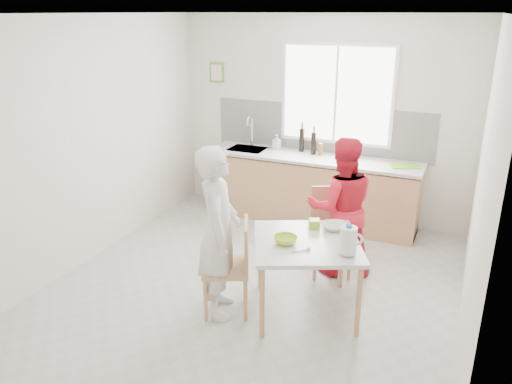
% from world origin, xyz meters
% --- Properties ---
extents(ground, '(4.50, 4.50, 0.00)m').
position_xyz_m(ground, '(0.00, 0.00, 0.00)').
color(ground, '#B7B7B2').
rests_on(ground, ground).
extents(room_shell, '(4.50, 4.50, 4.50)m').
position_xyz_m(room_shell, '(0.00, 0.00, 1.64)').
color(room_shell, silver).
rests_on(room_shell, ground).
extents(window, '(1.50, 0.06, 1.30)m').
position_xyz_m(window, '(0.20, 2.23, 1.70)').
color(window, white).
rests_on(window, room_shell).
extents(backsplash, '(3.00, 0.02, 0.65)m').
position_xyz_m(backsplash, '(0.00, 2.24, 1.23)').
color(backsplash, white).
rests_on(backsplash, room_shell).
extents(picture_frame, '(0.22, 0.03, 0.28)m').
position_xyz_m(picture_frame, '(-1.55, 2.23, 1.90)').
color(picture_frame, '#5F9B46').
rests_on(picture_frame, room_shell).
extents(kitchen_counter, '(2.84, 0.64, 1.37)m').
position_xyz_m(kitchen_counter, '(-0.00, 1.95, 0.42)').
color(kitchen_counter, tan).
rests_on(kitchen_counter, ground).
extents(dining_table, '(1.26, 1.26, 0.73)m').
position_xyz_m(dining_table, '(0.62, -0.15, 0.66)').
color(dining_table, silver).
rests_on(dining_table, ground).
extents(chair_left, '(0.56, 0.56, 0.92)m').
position_xyz_m(chair_left, '(-0.00, -0.43, 0.51)').
color(chair_left, tan).
rests_on(chair_left, ground).
extents(chair_far, '(0.57, 0.57, 0.93)m').
position_xyz_m(chair_far, '(0.60, 0.74, 0.51)').
color(chair_far, tan).
rests_on(chair_far, ground).
extents(person_white, '(0.60, 0.71, 1.64)m').
position_xyz_m(person_white, '(-0.12, -0.49, 0.82)').
color(person_white, silver).
rests_on(person_white, ground).
extents(person_red, '(0.91, 0.83, 1.52)m').
position_xyz_m(person_red, '(0.71, 0.72, 0.76)').
color(person_red, red).
rests_on(person_red, ground).
extents(bowl_green, '(0.28, 0.28, 0.07)m').
position_xyz_m(bowl_green, '(0.46, -0.28, 0.77)').
color(bowl_green, '#AACB2E').
rests_on(bowl_green, dining_table).
extents(bowl_white, '(0.32, 0.32, 0.06)m').
position_xyz_m(bowl_white, '(0.79, 0.20, 0.76)').
color(bowl_white, silver).
rests_on(bowl_white, dining_table).
extents(milk_jug, '(0.20, 0.15, 0.26)m').
position_xyz_m(milk_jug, '(1.03, -0.28, 0.87)').
color(milk_jug, white).
rests_on(milk_jug, dining_table).
extents(green_box, '(0.13, 0.13, 0.09)m').
position_xyz_m(green_box, '(0.59, 0.14, 0.78)').
color(green_box, '#8FBA2A').
rests_on(green_box, dining_table).
extents(spoon, '(0.12, 0.12, 0.01)m').
position_xyz_m(spoon, '(0.64, -0.39, 0.74)').
color(spoon, '#A5A5AA').
rests_on(spoon, dining_table).
extents(cutting_board, '(0.42, 0.37, 0.01)m').
position_xyz_m(cutting_board, '(1.17, 1.98, 0.93)').
color(cutting_board, '#77BF2C').
rests_on(cutting_board, kitchen_counter).
extents(wine_bottle_a, '(0.07, 0.07, 0.32)m').
position_xyz_m(wine_bottle_a, '(-0.22, 2.13, 1.08)').
color(wine_bottle_a, black).
rests_on(wine_bottle_a, kitchen_counter).
extents(wine_bottle_b, '(0.07, 0.07, 0.30)m').
position_xyz_m(wine_bottle_b, '(-0.03, 2.05, 1.07)').
color(wine_bottle_b, black).
rests_on(wine_bottle_b, kitchen_counter).
extents(jar_amber, '(0.06, 0.06, 0.16)m').
position_xyz_m(jar_amber, '(0.07, 2.04, 1.00)').
color(jar_amber, olive).
rests_on(jar_amber, kitchen_counter).
extents(soap_bottle, '(0.11, 0.11, 0.20)m').
position_xyz_m(soap_bottle, '(-0.57, 2.11, 1.02)').
color(soap_bottle, '#999999').
rests_on(soap_bottle, kitchen_counter).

